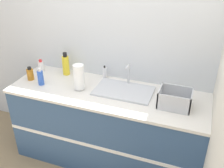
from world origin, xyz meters
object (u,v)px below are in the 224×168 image
Objects in this scene: sink at (124,90)px; paper_towel_roll at (79,77)px; bottle_amber at (30,74)px; dish_rack at (175,100)px; soap_dispenser at (105,73)px; bottle_blue at (41,77)px; bottle_yellow at (66,65)px; bottle_white_spray at (41,66)px.

sink is 2.16× the size of paper_towel_roll.
sink is 3.91× the size of bottle_amber.
paper_towel_roll is 1.81× the size of bottle_amber.
sink is 1.98× the size of dish_rack.
paper_towel_roll is at bearing -115.40° from soap_dispenser.
soap_dispenser is at bearing 32.64° from bottle_blue.
dish_rack is at bearing -11.07° from bottle_yellow.
paper_towel_roll is at bearing -179.29° from dish_rack.
bottle_amber is at bearing 179.23° from paper_towel_roll.
bottle_blue is (-1.41, -0.06, 0.02)m from dish_rack.
sink is 4.00× the size of bottle_white_spray.
paper_towel_roll is 1.85× the size of bottle_white_spray.
bottle_amber is (-0.31, -0.25, -0.05)m from bottle_yellow.
bottle_yellow is at bearing 168.93° from dish_rack.
bottle_blue reaches higher than bottle_amber.
bottle_amber reaches higher than bottle_white_spray.
dish_rack is at bearing -7.73° from bottle_white_spray.
bottle_white_spray is at bearing 91.72° from bottle_amber.
bottle_yellow is (0.32, 0.03, 0.05)m from bottle_white_spray.
bottle_blue is at bearing -177.39° from dish_rack.
dish_rack is (0.98, 0.01, -0.07)m from paper_towel_roll.
bottle_white_spray is 0.22m from bottle_amber.
bottle_amber is at bearing -174.38° from sink.
bottle_yellow is 0.40m from bottle_amber.
paper_towel_roll is at bearing -20.35° from bottle_white_spray.
paper_towel_roll is 1.43× the size of bottle_blue.
bottle_blue is (-0.43, -0.05, -0.06)m from paper_towel_roll.
dish_rack reaches higher than bottle_white_spray.
bottle_amber is 0.19m from bottle_blue.
dish_rack is 2.02× the size of bottle_white_spray.
bottle_yellow reaches higher than soap_dispenser.
dish_rack is 0.88m from soap_dispenser.
soap_dispenser is at bearing 7.04° from bottle_white_spray.
bottle_yellow is at bearing 168.71° from sink.
sink reaches higher than bottle_white_spray.
bottle_blue is (-0.13, -0.31, -0.03)m from bottle_yellow.
bottle_white_spray is 0.78m from soap_dispenser.
bottle_yellow reaches higher than dish_rack.
paper_towel_roll is 1.03× the size of bottle_yellow.
soap_dispenser is at bearing 159.30° from dish_rack.
bottle_yellow reaches higher than bottle_white_spray.
bottle_amber is 0.79× the size of bottle_blue.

